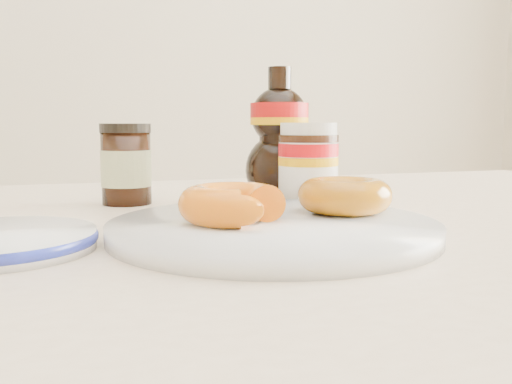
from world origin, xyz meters
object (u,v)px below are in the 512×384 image
object	(u,v)px
dining_table	(273,295)
syrup_bottle	(279,135)
donut_whole	(345,195)
plate	(273,228)
donut_bitten	(232,204)
dark_jar	(126,165)
nutella_jar	(308,162)

from	to	relation	value
dining_table	syrup_bottle	bearing A→B (deg)	67.17
donut_whole	syrup_bottle	bearing A→B (deg)	89.60
plate	donut_whole	distance (m)	0.09
plate	donut_bitten	xyz separation A→B (m)	(-0.04, 0.00, 0.02)
donut_whole	dark_jar	bearing A→B (deg)	129.48
nutella_jar	syrup_bottle	distance (m)	0.07
syrup_bottle	plate	bearing A→B (deg)	-111.59
nutella_jar	dark_jar	size ratio (longest dim) A/B	1.01
dining_table	donut_bitten	distance (m)	0.16
donut_bitten	donut_whole	bearing A→B (deg)	25.16
nutella_jar	donut_bitten	bearing A→B (deg)	-131.59
plate	nutella_jar	bearing A→B (deg)	57.41
donut_whole	nutella_jar	bearing A→B (deg)	82.29
donut_whole	dark_jar	size ratio (longest dim) A/B	0.91
dining_table	donut_bitten	bearing A→B (deg)	-128.66
donut_bitten	nutella_jar	bearing A→B (deg)	62.35
dining_table	dark_jar	distance (m)	0.25
dining_table	dark_jar	bearing A→B (deg)	129.46
dining_table	nutella_jar	xyz separation A→B (m)	(0.07, 0.07, 0.14)
plate	donut_bitten	bearing A→B (deg)	175.97
donut_bitten	nutella_jar	xyz separation A→B (m)	(0.14, 0.16, 0.02)
dining_table	plate	xyz separation A→B (m)	(-0.03, -0.09, 0.09)
syrup_bottle	donut_whole	bearing A→B (deg)	-90.40
nutella_jar	donut_whole	bearing A→B (deg)	-97.71
donut_bitten	nutella_jar	world-z (taller)	nutella_jar
donut_whole	syrup_bottle	xyz separation A→B (m)	(0.00, 0.19, 0.06)
dining_table	donut_bitten	size ratio (longest dim) A/B	14.73
dark_jar	donut_bitten	bearing A→B (deg)	-75.11
plate	syrup_bottle	distance (m)	0.25
donut_whole	nutella_jar	world-z (taller)	nutella_jar
donut_bitten	donut_whole	size ratio (longest dim) A/B	1.03
dining_table	plate	size ratio (longest dim) A/B	4.72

